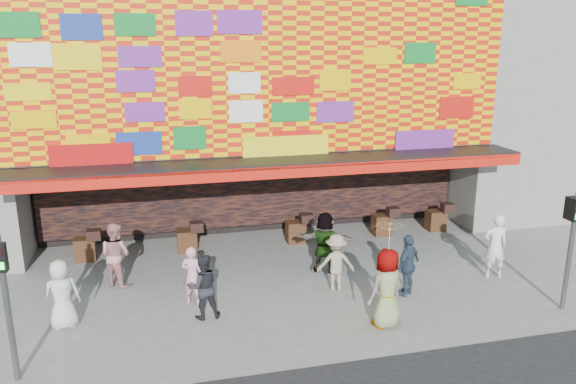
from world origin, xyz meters
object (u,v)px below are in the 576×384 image
at_px(signal_right, 572,238).
at_px(ped_g, 387,288).
at_px(ped_f, 325,242).
at_px(ped_e, 408,265).
at_px(ped_d, 336,263).
at_px(parasol, 389,240).
at_px(ped_b, 192,275).
at_px(ped_a, 62,294).
at_px(ped_h, 495,246).
at_px(ped_i, 116,254).
at_px(signal_left, 5,292).
at_px(ped_c, 203,286).

bearing_deg(signal_right, ped_g, 176.54).
bearing_deg(ped_f, ped_e, 154.87).
bearing_deg(ped_d, parasol, 113.43).
bearing_deg(signal_right, ped_b, 164.29).
xyz_separation_m(ped_d, ped_f, (0.08, 1.23, 0.11)).
bearing_deg(ped_e, ped_a, -36.49).
relative_size(ped_h, parasol, 1.03).
height_order(ped_g, ped_i, ped_g).
relative_size(ped_e, ped_i, 0.93).
xyz_separation_m(ped_a, ped_b, (2.98, 0.49, -0.06)).
relative_size(signal_left, ped_b, 1.99).
xyz_separation_m(ped_e, parasol, (-1.18, -1.37, 1.29)).
distance_m(ped_a, parasol, 7.52).
distance_m(ped_e, parasol, 2.22).
relative_size(ped_b, parasol, 0.85).
relative_size(ped_a, ped_i, 0.93).
bearing_deg(signal_right, ped_f, 144.13).
relative_size(ped_c, ped_d, 1.04).
bearing_deg(signal_left, ped_i, 67.15).
relative_size(signal_right, ped_h, 1.63).
height_order(ped_d, ped_g, ped_g).
bearing_deg(parasol, ped_f, 97.42).
distance_m(signal_right, ped_g, 4.67).
distance_m(signal_left, parasol, 7.84).
distance_m(ped_d, ped_h, 4.53).
relative_size(ped_g, ped_h, 1.02).
xyz_separation_m(ped_c, ped_i, (-2.09, 2.39, 0.08)).
bearing_deg(ped_a, ped_h, 168.64).
bearing_deg(ped_g, ped_i, -51.15).
bearing_deg(ped_h, ped_c, 13.43).
distance_m(signal_left, ped_f, 8.29).
relative_size(ped_a, ped_e, 0.99).
distance_m(ped_a, ped_e, 8.39).
relative_size(signal_left, ped_d, 1.96).
relative_size(ped_a, ped_b, 1.08).
distance_m(ped_f, parasol, 3.59).
distance_m(signal_left, ped_i, 4.51).
distance_m(ped_f, ped_i, 5.71).
bearing_deg(ped_a, ped_g, 154.65).
bearing_deg(signal_left, ped_g, 2.02).
bearing_deg(ped_f, ped_i, 21.10).
xyz_separation_m(ped_b, parasol, (4.23, -2.20, 1.36)).
distance_m(signal_right, ped_b, 9.21).
height_order(ped_f, ped_h, ped_h).
height_order(signal_right, ped_i, signal_right).
xyz_separation_m(ped_b, ped_g, (4.23, -2.20, 0.18)).
height_order(signal_right, parasol, signal_right).
distance_m(ped_g, ped_h, 4.41).
height_order(ped_f, ped_i, ped_i).
bearing_deg(ped_h, ped_f, -8.42).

